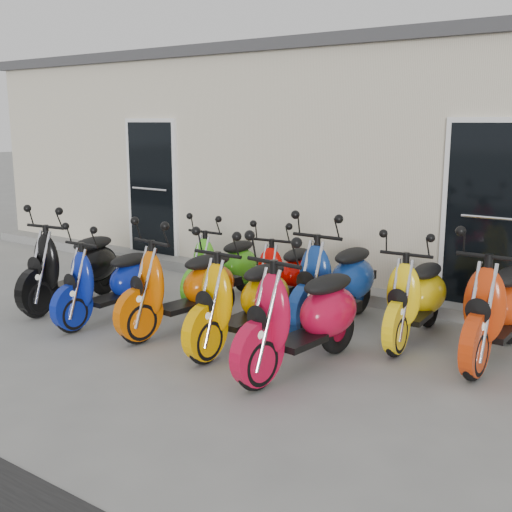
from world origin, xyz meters
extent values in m
plane|color=gray|center=(0.00, 0.00, 0.00)|extent=(80.00, 80.00, 0.00)
cube|color=beige|center=(0.00, 5.20, 1.60)|extent=(14.00, 6.00, 3.20)
cube|color=#3F3F42|center=(0.00, 5.20, 3.28)|extent=(14.20, 6.20, 0.16)
cube|color=gray|center=(0.00, 2.02, 0.07)|extent=(14.00, 0.40, 0.15)
cube|color=black|center=(-3.20, 2.17, 1.26)|extent=(1.07, 0.08, 2.22)
camera|label=1|loc=(4.21, -5.23, 2.26)|focal=45.00mm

